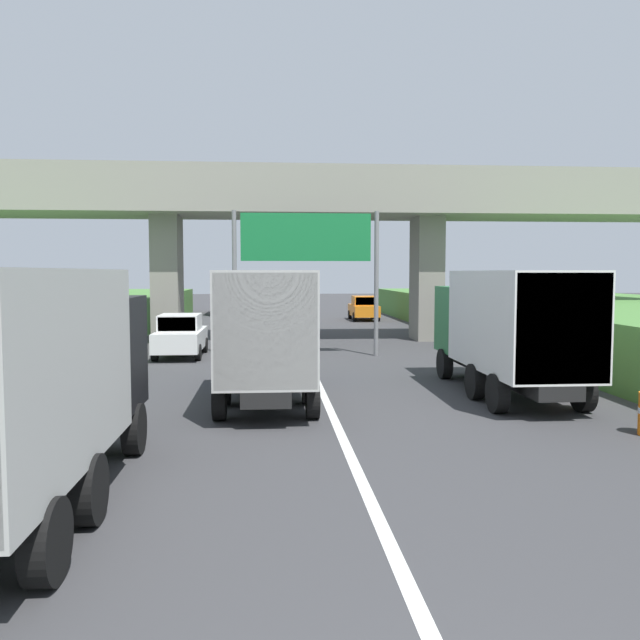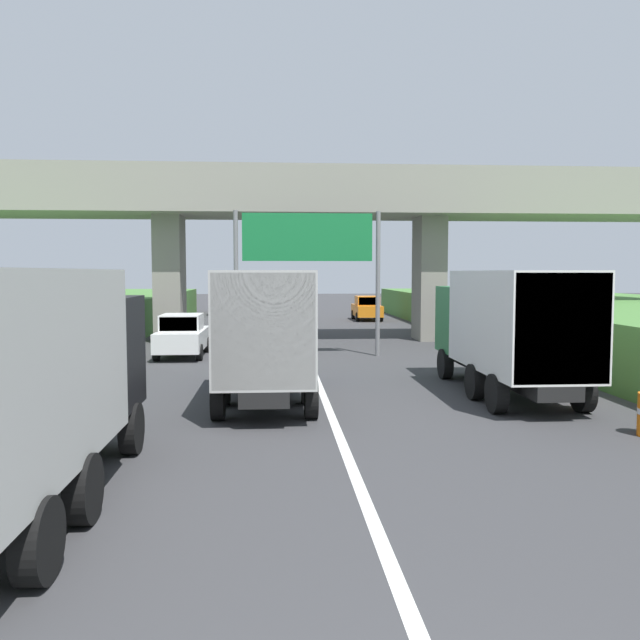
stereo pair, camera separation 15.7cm
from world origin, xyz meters
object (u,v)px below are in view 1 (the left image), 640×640
Objects in this scene: truck_blue at (266,328)px; car_white at (181,336)px; construction_barrel_2 at (570,382)px; truck_black at (20,377)px; truck_green at (507,325)px; car_orange at (364,308)px; truck_red at (229,290)px; overhead_highway_sign at (306,248)px.

truck_blue is 1.78× the size of car_white.
truck_black is at bearing -147.60° from construction_barrel_2.
truck_green reaches higher than car_orange.
truck_black is at bearing -113.69° from truck_blue.
truck_black is at bearing -105.75° from car_orange.
truck_black and truck_red have the same top height.
truck_blue is 9.84m from car_white.
truck_black is 12.84m from truck_green.
truck_blue is at bearing -84.93° from truck_red.
construction_barrel_2 is at bearing -3.10° from truck_blue.
truck_black is at bearing -89.77° from car_white.
overhead_highway_sign is 0.81× the size of truck_blue.
construction_barrel_2 is at bearing -39.49° from car_white.
truck_black is 8.50m from truck_blue.
car_orange is at bearing 74.25° from truck_black.
car_white is at bearing 176.70° from overhead_highway_sign.
overhead_highway_sign reaches higher than truck_black.
overhead_highway_sign is at bearing -80.10° from truck_red.
truck_black is 8.11× the size of construction_barrel_2.
overhead_highway_sign reaches higher than construction_barrel_2.
construction_barrel_2 is at bearing -72.77° from truck_red.
truck_green is at bearing -74.70° from truck_red.
truck_black is (-4.98, -16.63, -2.43)m from overhead_highway_sign.
truck_black is at bearing -106.66° from overhead_highway_sign.
construction_barrel_2 is at bearing 32.40° from truck_black.
truck_green is 1.78× the size of car_white.
truck_red is at bearing 89.44° from car_white.
car_white is at bearing 110.84° from truck_blue.
car_orange is at bearing -38.24° from truck_red.
car_orange is 4.56× the size of construction_barrel_2.
car_orange is (9.99, -7.87, -1.08)m from truck_red.
truck_green is 2.22m from construction_barrel_2.
truck_green is at bearing 1.93° from truck_blue.
truck_blue is 1.00× the size of truck_green.
truck_red is 1.78× the size of car_white.
car_white is (-0.07, 16.92, -1.08)m from truck_black.
overhead_highway_sign is 20.48m from car_orange.
overhead_highway_sign is 27.89m from truck_red.
construction_barrel_2 is at bearing -54.67° from overhead_highway_sign.
truck_red is at bearing 99.90° from overhead_highway_sign.
truck_red is 1.00× the size of truck_green.
overhead_highway_sign is 1.43× the size of car_orange.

